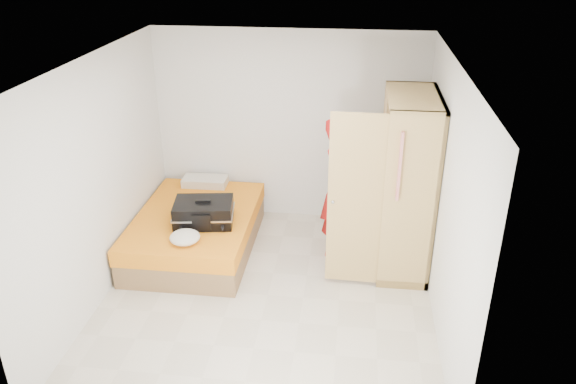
# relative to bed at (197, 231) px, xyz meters

# --- Properties ---
(room) EXTENTS (4.00, 4.02, 2.60)m
(room) POSITION_rel_bed_xyz_m (1.05, -0.90, 1.05)
(room) COLOR beige
(room) RESTS_ON ground
(bed) EXTENTS (1.42, 2.02, 0.50)m
(bed) POSITION_rel_bed_xyz_m (0.00, 0.00, 0.00)
(bed) COLOR olive
(bed) RESTS_ON ground
(wardrobe) EXTENTS (1.17, 1.20, 2.10)m
(wardrobe) POSITION_rel_bed_xyz_m (2.50, -0.04, 0.75)
(wardrobe) COLOR tan
(wardrobe) RESTS_ON ground
(person) EXTENTS (0.63, 0.75, 1.76)m
(person) POSITION_rel_bed_xyz_m (1.79, 0.16, 0.63)
(person) COLOR red
(person) RESTS_ON ground
(suitcase) EXTENTS (0.78, 0.62, 0.31)m
(suitcase) POSITION_rel_bed_xyz_m (0.18, -0.22, 0.39)
(suitcase) COLOR black
(suitcase) RESTS_ON bed
(round_cushion) EXTENTS (0.35, 0.35, 0.13)m
(round_cushion) POSITION_rel_bed_xyz_m (0.08, -0.70, 0.31)
(round_cushion) COLOR white
(round_cushion) RESTS_ON bed
(pillow) EXTENTS (0.61, 0.31, 0.11)m
(pillow) POSITION_rel_bed_xyz_m (-0.09, 0.85, 0.30)
(pillow) COLOR white
(pillow) RESTS_ON bed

